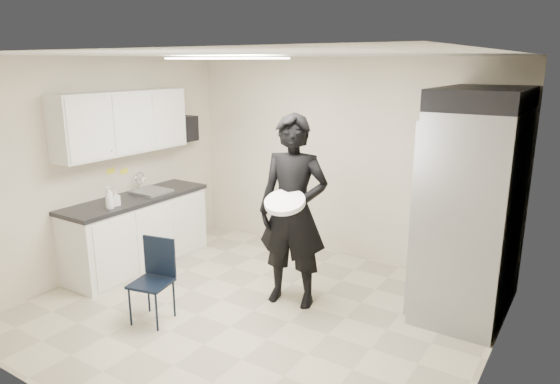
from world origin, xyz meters
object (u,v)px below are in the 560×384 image
Objects in this scene: commercial_fridge at (473,213)px; man_tuxedo at (293,212)px; folding_chair at (151,283)px; lower_counter at (138,233)px.

commercial_fridge is 1.82m from man_tuxedo.
commercial_fridge is 2.58× the size of folding_chair.
man_tuxedo is at bearing 37.51° from folding_chair.
commercial_fridge reaches higher than lower_counter.
man_tuxedo reaches higher than folding_chair.
folding_chair is 1.60m from man_tuxedo.
commercial_fridge is 1.03× the size of man_tuxedo.
commercial_fridge is 3.31m from folding_chair.
lower_counter is 1.53m from folding_chair.
commercial_fridge reaches higher than man_tuxedo.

